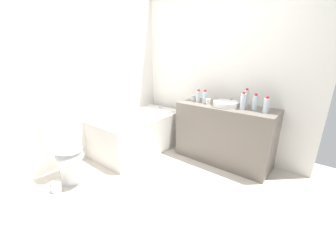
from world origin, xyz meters
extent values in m
plane|color=beige|center=(0.00, 0.00, 0.00)|extent=(4.03, 4.03, 0.00)
cube|color=white|center=(0.00, 1.31, 1.29)|extent=(3.43, 0.10, 2.58)
cube|color=white|center=(1.57, 0.00, 1.29)|extent=(0.10, 2.92, 2.58)
cube|color=silver|center=(0.73, 0.87, 0.29)|extent=(1.42, 0.79, 0.59)
cube|color=white|center=(0.73, 0.87, 0.55)|extent=(1.16, 0.57, 0.09)
cylinder|color=#B7B7BC|center=(1.29, 0.87, 0.63)|extent=(0.09, 0.03, 0.03)
cylinder|color=#B7B7BC|center=(0.91, 1.23, 1.08)|extent=(0.21, 0.03, 0.59)
cylinder|color=#B7B7BC|center=(0.34, 1.23, 0.92)|extent=(0.24, 0.03, 0.03)
cylinder|color=white|center=(-0.44, 0.84, 0.19)|extent=(0.23, 0.23, 0.37)
ellipsoid|color=white|center=(-0.45, 0.79, 0.37)|extent=(0.34, 0.40, 0.14)
ellipsoid|color=white|center=(-0.45, 0.79, 0.45)|extent=(0.32, 0.38, 0.02)
cube|color=white|center=(-0.43, 1.02, 0.55)|extent=(0.38, 0.18, 0.36)
cylinder|color=#A3A3A8|center=(-0.43, 1.02, 0.74)|extent=(0.03, 0.03, 0.01)
cube|color=#6B6056|center=(1.25, -0.36, 0.42)|extent=(0.52, 1.33, 0.83)
cylinder|color=white|center=(1.22, -0.36, 0.86)|extent=(0.33, 0.33, 0.07)
cylinder|color=silver|center=(1.42, -0.36, 0.87)|extent=(0.02, 0.02, 0.07)
cylinder|color=silver|center=(1.38, -0.36, 0.90)|extent=(0.08, 0.02, 0.02)
cylinder|color=silver|center=(1.42, -0.42, 0.85)|extent=(0.03, 0.03, 0.04)
cylinder|color=silver|center=(1.42, -0.30, 0.85)|extent=(0.03, 0.03, 0.04)
cylinder|color=silver|center=(1.26, -0.72, 0.92)|extent=(0.06, 0.06, 0.19)
cylinder|color=red|center=(1.26, -0.72, 1.03)|extent=(0.03, 0.03, 0.02)
cylinder|color=silver|center=(1.28, -0.60, 0.95)|extent=(0.06, 0.06, 0.24)
cylinder|color=red|center=(1.28, -0.60, 1.08)|extent=(0.03, 0.03, 0.02)
cylinder|color=silver|center=(1.22, 0.08, 0.91)|extent=(0.06, 0.06, 0.16)
cylinder|color=red|center=(1.22, 0.08, 1.00)|extent=(0.03, 0.03, 0.02)
cylinder|color=silver|center=(1.23, -0.03, 0.91)|extent=(0.07, 0.07, 0.16)
cylinder|color=red|center=(1.23, -0.03, 1.01)|extent=(0.04, 0.04, 0.02)
cylinder|color=silver|center=(1.22, -0.87, 0.92)|extent=(0.07, 0.07, 0.17)
cylinder|color=red|center=(1.22, -0.87, 1.01)|extent=(0.04, 0.04, 0.02)
cylinder|color=silver|center=(1.19, -0.60, 0.93)|extent=(0.06, 0.06, 0.20)
cylinder|color=red|center=(1.19, -0.60, 1.04)|extent=(0.04, 0.04, 0.02)
cylinder|color=white|center=(1.19, -0.11, 0.87)|extent=(0.07, 0.07, 0.08)
cylinder|color=white|center=(1.25, 0.19, 0.87)|extent=(0.07, 0.07, 0.08)
cube|color=white|center=(0.54, 0.24, 0.01)|extent=(0.51, 0.38, 0.01)
cylinder|color=white|center=(-0.65, 0.78, 0.06)|extent=(0.11, 0.11, 0.13)
camera|label=1|loc=(-1.40, -1.48, 1.49)|focal=22.10mm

